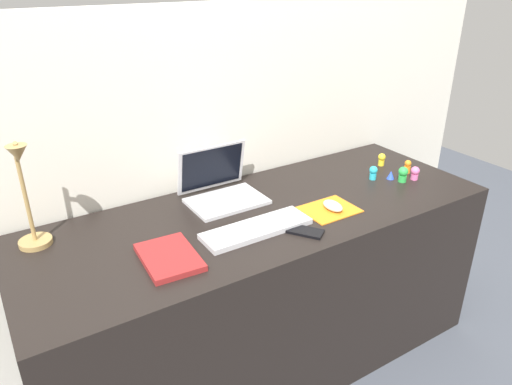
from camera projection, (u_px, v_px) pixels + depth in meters
The scene contains 16 objects.
ground_plane at pixel (262, 355), 2.19m from camera, with size 6.00×6.00×0.00m, color #474C56.
back_wall at pixel (217, 178), 2.17m from camera, with size 3.07×0.05×1.48m, color silver.
desk at pixel (263, 289), 2.04m from camera, with size 1.87×0.68×0.74m, color black.
laptop at pixel (220, 186), 1.96m from camera, with size 0.30×0.25×0.21m.
keyboard at pixel (257, 229), 1.73m from camera, with size 0.41×0.13×0.02m, color silver.
mousepad at pixel (329, 209), 1.89m from camera, with size 0.21×0.17×0.00m, color orange.
mouse at pixel (333, 206), 1.87m from camera, with size 0.06×0.10×0.03m, color silver.
cell_phone at pixel (305, 231), 1.73m from camera, with size 0.06×0.13×0.01m, color black.
desk_lamp at pixel (27, 200), 1.55m from camera, with size 0.11×0.16×0.39m.
notebook_pad at pixel (169, 257), 1.57m from camera, with size 0.17×0.24×0.02m, color maroon.
toy_figurine_green at pixel (403, 174), 2.12m from camera, with size 0.04×0.04×0.07m.
toy_figurine_blue at pixel (391, 175), 2.15m from camera, with size 0.03×0.03×0.04m, color blue.
toy_figurine_pink at pixel (415, 173), 2.14m from camera, with size 0.04×0.04×0.06m.
toy_figurine_cyan at pixel (373, 172), 2.15m from camera, with size 0.04×0.04×0.06m.
toy_figurine_yellow at pixel (382, 159), 2.29m from camera, with size 0.04×0.04×0.06m.
toy_figurine_orange at pixel (408, 166), 2.21m from camera, with size 0.03×0.03×0.06m.
Camera 1 is at (-0.91, -1.39, 1.61)m, focal length 33.80 mm.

